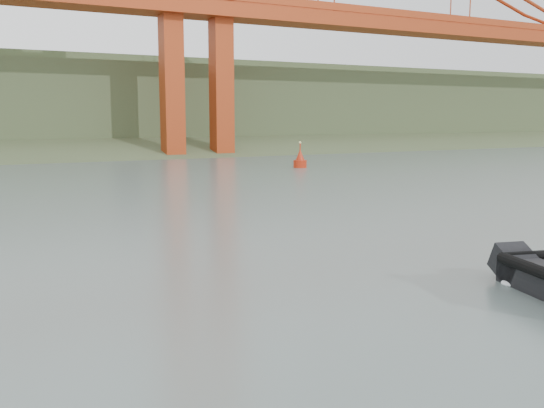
{
  "coord_description": "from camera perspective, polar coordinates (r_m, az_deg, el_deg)",
  "views": [
    {
      "loc": [
        -11.44,
        -13.21,
        6.12
      ],
      "look_at": [
        0.53,
        9.59,
        2.4
      ],
      "focal_mm": 40.0,
      "sensor_mm": 36.0,
      "label": 1
    }
  ],
  "objects": [
    {
      "name": "headlands",
      "position": [
        139.18,
        -23.22,
        7.95
      ],
      "size": [
        500.0,
        105.36,
        27.12
      ],
      "color": "#3A4B2B",
      "rests_on": "ground"
    },
    {
      "name": "ground",
      "position": [
        18.52,
        12.69,
        -11.29
      ],
      "size": [
        400.0,
        400.0,
        0.0
      ],
      "primitive_type": "plane",
      "color": "#46534F",
      "rests_on": "ground"
    },
    {
      "name": "nav_buoy",
      "position": [
        73.58,
        2.66,
        4.14
      ],
      "size": [
        1.61,
        1.61,
        3.35
      ],
      "color": "#B0230C",
      "rests_on": "ground"
    }
  ]
}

